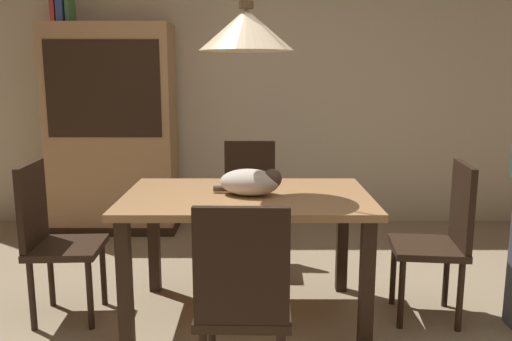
% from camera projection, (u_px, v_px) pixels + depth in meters
% --- Properties ---
extents(back_wall, '(6.40, 0.10, 2.90)m').
position_uv_depth(back_wall, '(260.00, 70.00, 4.94)').
color(back_wall, beige).
rests_on(back_wall, ground).
extents(dining_table, '(1.40, 0.90, 0.75)m').
position_uv_depth(dining_table, '(245.00, 211.00, 3.03)').
color(dining_table, '#A87A4C').
rests_on(dining_table, ground).
extents(chair_right_side, '(0.44, 0.44, 0.93)m').
position_uv_depth(chair_right_side, '(440.00, 234.00, 3.05)').
color(chair_right_side, black).
rests_on(chair_right_side, ground).
extents(chair_near_front, '(0.41, 0.41, 0.93)m').
position_uv_depth(chair_near_front, '(241.00, 298.00, 2.19)').
color(chair_near_front, black).
rests_on(chair_near_front, ground).
extents(chair_left_side, '(0.42, 0.42, 0.93)m').
position_uv_depth(chair_left_side, '(50.00, 235.00, 3.04)').
color(chair_left_side, black).
rests_on(chair_left_side, ground).
extents(chair_far_back, '(0.41, 0.41, 0.93)m').
position_uv_depth(chair_far_back, '(247.00, 198.00, 3.91)').
color(chair_far_back, black).
rests_on(chair_far_back, ground).
extents(cat_sleeping, '(0.40, 0.29, 0.16)m').
position_uv_depth(cat_sleeping, '(249.00, 182.00, 2.97)').
color(cat_sleeping, beige).
rests_on(cat_sleeping, dining_table).
extents(pendant_lamp, '(0.52, 0.52, 1.30)m').
position_uv_depth(pendant_lamp, '(244.00, 29.00, 2.84)').
color(pendant_lamp, beige).
extents(hutch_bookcase, '(1.12, 0.45, 1.85)m').
position_uv_depth(hutch_bookcase, '(110.00, 134.00, 4.71)').
color(hutch_bookcase, tan).
rests_on(hutch_bookcase, ground).
extents(book_red_tall, '(0.04, 0.22, 0.28)m').
position_uv_depth(book_red_tall, '(54.00, 6.00, 4.51)').
color(book_red_tall, '#B73833').
rests_on(book_red_tall, hutch_bookcase).
extents(book_blue_wide, '(0.06, 0.24, 0.24)m').
position_uv_depth(book_blue_wide, '(61.00, 9.00, 4.51)').
color(book_blue_wide, '#384C93').
rests_on(book_blue_wide, hutch_bookcase).
extents(book_green_slim, '(0.03, 0.20, 0.26)m').
position_uv_depth(book_green_slim, '(68.00, 7.00, 4.51)').
color(book_green_slim, '#427A4C').
rests_on(book_green_slim, hutch_bookcase).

